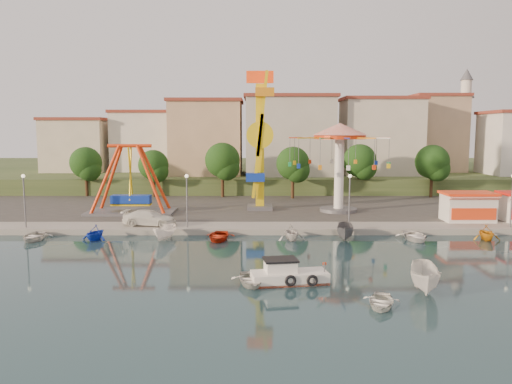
{
  "coord_description": "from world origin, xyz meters",
  "views": [
    {
      "loc": [
        -1.23,
        -35.58,
        10.06
      ],
      "look_at": [
        -1.2,
        14.0,
        4.0
      ],
      "focal_mm": 35.0,
      "sensor_mm": 36.0,
      "label": 1
    }
  ],
  "objects_px": {
    "rowboat_a": "(251,279)",
    "van": "(149,218)",
    "cabin_motorboat": "(288,276)",
    "wave_swinger": "(340,147)",
    "skiff": "(425,278)",
    "pirate_ship_ride": "(131,181)",
    "kamikaze_tower": "(260,143)"
  },
  "relations": [
    {
      "from": "pirate_ship_ride",
      "to": "rowboat_a",
      "type": "xyz_separation_m",
      "value": [
        14.12,
        -25.28,
        -4.05
      ]
    },
    {
      "from": "rowboat_a",
      "to": "van",
      "type": "xyz_separation_m",
      "value": [
        -10.42,
        17.68,
        1.03
      ]
    },
    {
      "from": "wave_swinger",
      "to": "rowboat_a",
      "type": "relative_size",
      "value": 3.45
    },
    {
      "from": "cabin_motorboat",
      "to": "skiff",
      "type": "xyz_separation_m",
      "value": [
        8.52,
        -1.94,
        0.42
      ]
    },
    {
      "from": "rowboat_a",
      "to": "skiff",
      "type": "relative_size",
      "value": 0.73
    },
    {
      "from": "cabin_motorboat",
      "to": "van",
      "type": "bearing_deg",
      "value": 117.54
    },
    {
      "from": "cabin_motorboat",
      "to": "rowboat_a",
      "type": "relative_size",
      "value": 1.57
    },
    {
      "from": "rowboat_a",
      "to": "skiff",
      "type": "xyz_separation_m",
      "value": [
        10.96,
        -1.56,
        0.54
      ]
    },
    {
      "from": "wave_swinger",
      "to": "skiff",
      "type": "height_order",
      "value": "wave_swinger"
    },
    {
      "from": "rowboat_a",
      "to": "van",
      "type": "bearing_deg",
      "value": 111.32
    },
    {
      "from": "skiff",
      "to": "kamikaze_tower",
      "type": "bearing_deg",
      "value": 123.26
    },
    {
      "from": "cabin_motorboat",
      "to": "kamikaze_tower",
      "type": "bearing_deg",
      "value": 84.18
    },
    {
      "from": "kamikaze_tower",
      "to": "wave_swinger",
      "type": "relative_size",
      "value": 1.42
    },
    {
      "from": "pirate_ship_ride",
      "to": "van",
      "type": "bearing_deg",
      "value": -64.06
    },
    {
      "from": "pirate_ship_ride",
      "to": "skiff",
      "type": "distance_m",
      "value": 36.9
    },
    {
      "from": "van",
      "to": "kamikaze_tower",
      "type": "bearing_deg",
      "value": -40.67
    },
    {
      "from": "wave_swinger",
      "to": "cabin_motorboat",
      "type": "xyz_separation_m",
      "value": [
        -7.67,
        -26.07,
        -7.72
      ]
    },
    {
      "from": "rowboat_a",
      "to": "cabin_motorboat",
      "type": "bearing_deg",
      "value": -0.36
    },
    {
      "from": "pirate_ship_ride",
      "to": "van",
      "type": "distance_m",
      "value": 8.97
    },
    {
      "from": "rowboat_a",
      "to": "van",
      "type": "distance_m",
      "value": 20.55
    },
    {
      "from": "kamikaze_tower",
      "to": "rowboat_a",
      "type": "height_order",
      "value": "kamikaze_tower"
    },
    {
      "from": "cabin_motorboat",
      "to": "wave_swinger",
      "type": "bearing_deg",
      "value": 64.51
    },
    {
      "from": "van",
      "to": "wave_swinger",
      "type": "bearing_deg",
      "value": -59.29
    },
    {
      "from": "pirate_ship_ride",
      "to": "van",
      "type": "relative_size",
      "value": 1.88
    },
    {
      "from": "cabin_motorboat",
      "to": "skiff",
      "type": "height_order",
      "value": "skiff"
    },
    {
      "from": "skiff",
      "to": "van",
      "type": "height_order",
      "value": "van"
    },
    {
      "from": "kamikaze_tower",
      "to": "van",
      "type": "bearing_deg",
      "value": -138.24
    },
    {
      "from": "skiff",
      "to": "van",
      "type": "xyz_separation_m",
      "value": [
        -21.38,
        19.24,
        0.48
      ]
    },
    {
      "from": "pirate_ship_ride",
      "to": "skiff",
      "type": "xyz_separation_m",
      "value": [
        25.08,
        -26.84,
        -3.5
      ]
    },
    {
      "from": "wave_swinger",
      "to": "pirate_ship_ride",
      "type": "bearing_deg",
      "value": -177.23
    },
    {
      "from": "pirate_ship_ride",
      "to": "skiff",
      "type": "height_order",
      "value": "pirate_ship_ride"
    },
    {
      "from": "van",
      "to": "pirate_ship_ride",
      "type": "bearing_deg",
      "value": 33.51
    }
  ]
}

